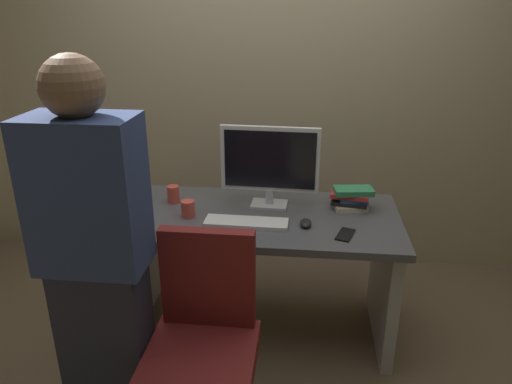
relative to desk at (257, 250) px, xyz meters
The scene contains 12 objects.
ground_plane 0.51m from the desk, ahead, with size 9.00×9.00×0.00m, color brown.
wall_back 1.36m from the desk, 90.00° to the left, with size 6.40×0.10×3.00m, color tan.
desk is the anchor object (origin of this frame).
office_chair 0.80m from the desk, 99.86° to the right, with size 0.52×0.52×0.94m.
person_at_desk 1.03m from the desk, 123.26° to the right, with size 0.40×0.24×1.64m.
monitor 0.49m from the desk, 65.74° to the left, with size 0.54×0.15×0.46m.
keyboard 0.27m from the desk, 107.98° to the right, with size 0.43×0.13×0.02m, color white.
mouse 0.37m from the desk, 23.89° to the right, with size 0.06×0.10×0.03m, color black.
cup_near_keyboard 0.45m from the desk, 169.64° to the right, with size 0.07×0.07×0.09m, color #D84C3F.
cup_by_monitor 0.57m from the desk, 166.46° to the left, with size 0.07×0.07×0.10m, color #D84C3F.
book_stack 0.60m from the desk, 15.35° to the left, with size 0.24×0.17×0.12m.
cell_phone 0.55m from the desk, 23.75° to the right, with size 0.07×0.14×0.01m, color black.
Camera 1 is at (0.25, -2.34, 1.78)m, focal length 33.42 mm.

